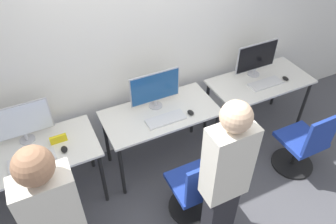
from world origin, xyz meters
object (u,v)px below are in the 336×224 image
object	(u,v)px
monitor_left	(21,122)
monitor_right	(257,58)
person_center	(225,179)
office_chair_center	(195,191)
mouse_right	(285,78)
keyboard_right	(265,84)
mouse_left	(64,149)
keyboard_left	(32,160)
monitor_center	(155,89)
office_chair_right	(303,146)
keyboard_center	(166,119)
mouse_center	(191,113)

from	to	relation	value
monitor_left	monitor_right	xyz separation A→B (m)	(2.67, -0.05, 0.00)
person_center	office_chair_center	bearing A→B (deg)	93.72
office_chair_center	mouse_right	xyz separation A→B (m)	(1.62, 0.69, 0.41)
monitor_left	keyboard_right	world-z (taller)	monitor_left
person_center	keyboard_right	distance (m)	1.71
monitor_left	monitor_right	distance (m)	2.67
mouse_left	monitor_right	xyz separation A→B (m)	(2.38, 0.25, 0.22)
keyboard_left	mouse_right	distance (m)	2.95
office_chair_center	monitor_center	bearing A→B (deg)	89.94
monitor_left	mouse_left	bearing A→B (deg)	-45.53
mouse_left	keyboard_right	world-z (taller)	mouse_left
mouse_left	keyboard_right	bearing A→B (deg)	0.42
office_chair_right	person_center	bearing A→B (deg)	-165.27
keyboard_left	office_chair_right	size ratio (longest dim) A/B	0.47
monitor_right	keyboard_right	bearing A→B (deg)	-90.00
monitor_center	monitor_right	size ratio (longest dim) A/B	1.00
keyboard_left	keyboard_center	world-z (taller)	same
monitor_center	person_center	distance (m)	1.29
monitor_left	mouse_left	world-z (taller)	monitor_left
monitor_center	mouse_center	xyz separation A→B (m)	(0.28, -0.28, -0.22)
person_center	mouse_right	size ratio (longest dim) A/B	19.23
monitor_left	person_center	bearing A→B (deg)	-45.04
keyboard_center	person_center	size ratio (longest dim) A/B	0.24
keyboard_left	mouse_left	xyz separation A→B (m)	(0.29, -0.00, 0.01)
mouse_center	monitor_right	bearing A→B (deg)	16.32
monitor_center	keyboard_right	world-z (taller)	monitor_center
keyboard_center	person_center	bearing A→B (deg)	-88.72
monitor_center	office_chair_right	distance (m)	1.78
keyboard_left	mouse_center	size ratio (longest dim) A/B	4.65
mouse_left	keyboard_left	bearing A→B (deg)	179.63
monitor_left	monitor_right	size ratio (longest dim) A/B	1.00
mouse_center	mouse_right	bearing A→B (deg)	2.07
keyboard_right	keyboard_left	bearing A→B (deg)	-179.67
keyboard_center	mouse_left	bearing A→B (deg)	178.16
mouse_right	keyboard_right	bearing A→B (deg)	174.29
person_center	keyboard_right	xyz separation A→B (m)	(1.31, 1.08, -0.19)
mouse_center	keyboard_right	xyz separation A→B (m)	(1.06, 0.08, -0.01)
person_center	keyboard_center	bearing A→B (deg)	91.28
monitor_right	keyboard_right	world-z (taller)	monitor_right
keyboard_left	office_chair_center	bearing A→B (deg)	-27.65
mouse_center	office_chair_center	world-z (taller)	office_chair_center
keyboard_left	office_chair_right	distance (m)	2.83
monitor_left	mouse_center	world-z (taller)	monitor_left
office_chair_center	keyboard_right	size ratio (longest dim) A/B	2.12
office_chair_center	monitor_right	bearing A→B (deg)	35.34
keyboard_left	monitor_left	bearing A→B (deg)	90.00
mouse_center	monitor_right	distance (m)	1.12
office_chair_center	mouse_right	bearing A→B (deg)	23.04
keyboard_left	mouse_right	xyz separation A→B (m)	(2.95, -0.01, 0.01)
person_center	monitor_left	bearing A→B (deg)	134.96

